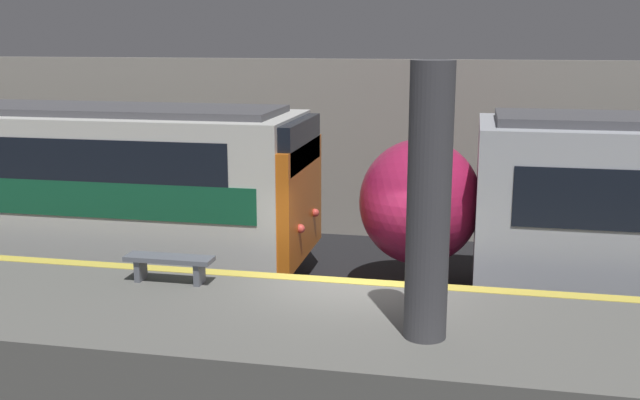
{
  "coord_description": "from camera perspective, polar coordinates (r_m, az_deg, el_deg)",
  "views": [
    {
      "loc": [
        1.88,
        -12.03,
        5.21
      ],
      "look_at": [
        -0.82,
        1.06,
        2.25
      ],
      "focal_mm": 42.0,
      "sensor_mm": 36.0,
      "label": 1
    }
  ],
  "objects": [
    {
      "name": "ground_plane",
      "position": [
        13.24,
        2.6,
        -10.71
      ],
      "size": [
        120.0,
        120.0,
        0.0
      ],
      "primitive_type": "plane",
      "color": "black"
    },
    {
      "name": "platform",
      "position": [
        11.39,
        1.17,
        -11.56
      ],
      "size": [
        40.0,
        3.6,
        1.16
      ],
      "color": "slate",
      "rests_on": "ground"
    },
    {
      "name": "station_rear_barrier",
      "position": [
        19.4,
        5.98,
        3.79
      ],
      "size": [
        50.0,
        0.15,
        4.62
      ],
      "color": "#9E998E",
      "rests_on": "ground"
    },
    {
      "name": "support_pillar_near",
      "position": [
        10.01,
        8.28,
        -0.28
      ],
      "size": [
        0.59,
        0.59,
        3.75
      ],
      "color": "#47474C",
      "rests_on": "platform"
    },
    {
      "name": "platform_bench",
      "position": [
        12.8,
        -11.41,
        -4.71
      ],
      "size": [
        1.5,
        0.4,
        0.45
      ],
      "color": "slate",
      "rests_on": "platform"
    }
  ]
}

